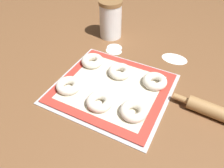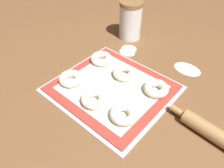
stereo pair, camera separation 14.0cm
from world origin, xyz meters
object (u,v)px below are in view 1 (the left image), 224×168
(bagel_front_right, at_px, (134,111))
(bagel_back_center, at_px, (120,71))
(bagel_back_left, at_px, (92,61))
(bagel_front_left, at_px, (68,86))
(baking_tray, at_px, (112,88))
(flour_canister, at_px, (111,19))
(bagel_front_center, at_px, (99,102))
(bagel_back_right, at_px, (155,81))

(bagel_front_right, height_order, bagel_back_center, same)
(bagel_front_right, distance_m, bagel_back_left, 0.30)
(bagel_front_left, relative_size, bagel_back_center, 1.00)
(bagel_front_left, height_order, bagel_back_left, same)
(bagel_front_left, bearing_deg, bagel_back_center, 50.72)
(baking_tray, bearing_deg, flour_canister, 118.26)
(baking_tray, height_order, bagel_front_center, bagel_front_center)
(bagel_front_center, distance_m, flour_canister, 0.47)
(bagel_front_left, distance_m, bagel_front_center, 0.14)
(bagel_back_center, bearing_deg, bagel_back_right, 2.93)
(baking_tray, height_order, bagel_front_right, bagel_front_right)
(bagel_front_right, xyz_separation_m, bagel_back_left, (-0.25, 0.17, 0.00))
(bagel_front_right, bearing_deg, baking_tray, 145.61)
(bagel_back_center, bearing_deg, flour_canister, 123.98)
(bagel_back_left, xyz_separation_m, bagel_back_right, (0.27, -0.00, 0.00))
(baking_tray, relative_size, flour_canister, 2.32)
(bagel_back_left, bearing_deg, bagel_back_center, -4.11)
(bagel_front_right, height_order, bagel_back_right, same)
(bagel_front_left, height_order, bagel_back_center, same)
(bagel_back_left, height_order, bagel_back_right, same)
(bagel_front_center, height_order, flour_canister, flour_canister)
(bagel_front_left, bearing_deg, baking_tray, 30.29)
(flour_canister, bearing_deg, bagel_back_right, -38.84)
(bagel_back_center, bearing_deg, bagel_back_left, 175.89)
(bagel_front_left, height_order, flour_canister, flour_canister)
(bagel_front_center, bearing_deg, bagel_front_left, 172.83)
(bagel_front_center, distance_m, bagel_back_left, 0.23)
(baking_tray, relative_size, bagel_back_left, 4.58)
(bagel_back_right, bearing_deg, bagel_front_right, -94.52)
(bagel_back_left, relative_size, flour_canister, 0.51)
(bagel_front_left, distance_m, bagel_back_right, 0.31)
(bagel_front_right, relative_size, bagel_back_right, 1.00)
(bagel_front_right, xyz_separation_m, bagel_back_right, (0.01, 0.17, 0.00))
(bagel_back_left, xyz_separation_m, bagel_back_center, (0.13, -0.01, 0.00))
(baking_tray, bearing_deg, bagel_front_left, -149.71)
(baking_tray, height_order, bagel_back_right, bagel_back_right)
(bagel_front_center, height_order, bagel_back_right, same)
(bagel_back_right, bearing_deg, bagel_front_center, -125.57)
(bagel_back_center, distance_m, bagel_back_right, 0.14)
(bagel_front_center, distance_m, bagel_back_center, 0.17)
(bagel_front_left, relative_size, bagel_back_right, 1.00)
(bagel_front_right, xyz_separation_m, flour_canister, (-0.30, 0.42, 0.06))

